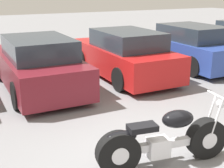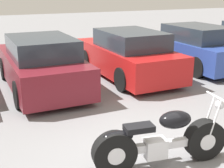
{
  "view_description": "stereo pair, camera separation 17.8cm",
  "coord_description": "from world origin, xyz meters",
  "px_view_note": "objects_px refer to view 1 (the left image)",
  "views": [
    {
      "loc": [
        -2.66,
        -3.52,
        2.68
      ],
      "look_at": [
        0.01,
        1.74,
        0.85
      ],
      "focal_mm": 50.0,
      "sensor_mm": 36.0,
      "label": 1
    },
    {
      "loc": [
        -2.5,
        -3.6,
        2.68
      ],
      "look_at": [
        0.01,
        1.74,
        0.85
      ],
      "focal_mm": 50.0,
      "sensor_mm": 36.0,
      "label": 2
    }
  ],
  "objects_px": {
    "parked_car_red": "(124,55)",
    "parked_car_maroon": "(38,65)",
    "motorcycle": "(163,140)",
    "parked_car_blue": "(188,47)"
  },
  "relations": [
    {
      "from": "parked_car_red",
      "to": "parked_car_blue",
      "type": "height_order",
      "value": "same"
    },
    {
      "from": "motorcycle",
      "to": "parked_car_red",
      "type": "relative_size",
      "value": 0.51
    },
    {
      "from": "parked_car_red",
      "to": "parked_car_maroon",
      "type": "bearing_deg",
      "value": -177.99
    },
    {
      "from": "parked_car_blue",
      "to": "parked_car_maroon",
      "type": "bearing_deg",
      "value": -176.78
    },
    {
      "from": "parked_car_maroon",
      "to": "parked_car_red",
      "type": "height_order",
      "value": "same"
    },
    {
      "from": "parked_car_maroon",
      "to": "parked_car_blue",
      "type": "distance_m",
      "value": 5.43
    },
    {
      "from": "motorcycle",
      "to": "parked_car_blue",
      "type": "distance_m",
      "value": 6.84
    },
    {
      "from": "motorcycle",
      "to": "parked_car_blue",
      "type": "xyz_separation_m",
      "value": [
        4.66,
        5.0,
        0.26
      ]
    },
    {
      "from": "parked_car_maroon",
      "to": "motorcycle",
      "type": "bearing_deg",
      "value": -80.88
    },
    {
      "from": "parked_car_red",
      "to": "parked_car_blue",
      "type": "relative_size",
      "value": 1.0
    }
  ]
}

